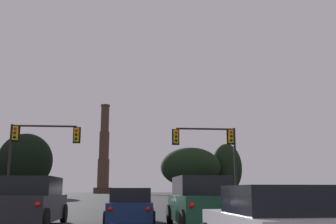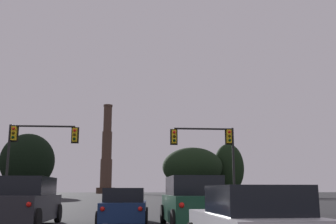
# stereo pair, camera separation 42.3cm
# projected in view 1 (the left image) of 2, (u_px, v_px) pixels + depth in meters

# --- Properties ---
(suv_left_lane_second) EXTENTS (2.11, 4.91, 1.86)m
(suv_left_lane_second) POSITION_uv_depth(u_px,v_px,m) (31.00, 202.00, 15.01)
(suv_left_lane_second) COLOR #232328
(suv_left_lane_second) RESTS_ON ground_plane
(hatchback_center_lane_second) EXTENTS (2.04, 4.16, 1.44)m
(hatchback_center_lane_second) POSITION_uv_depth(u_px,v_px,m) (131.00, 207.00, 16.00)
(hatchback_center_lane_second) COLOR navy
(hatchback_center_lane_second) RESTS_ON ground_plane
(suv_right_lane_second) EXTENTS (2.20, 4.94, 1.86)m
(suv_right_lane_second) POSITION_uv_depth(u_px,v_px,m) (201.00, 203.00, 14.60)
(suv_right_lane_second) COLOR #0F3823
(suv_right_lane_second) RESTS_ON ground_plane
(traffic_light_overhead_left) EXTENTS (5.28, 0.50, 6.22)m
(traffic_light_overhead_left) POSITION_uv_depth(u_px,v_px,m) (34.00, 144.00, 29.33)
(traffic_light_overhead_left) COLOR black
(traffic_light_overhead_left) RESTS_ON ground_plane
(traffic_light_overhead_right) EXTENTS (5.10, 0.50, 6.15)m
(traffic_light_overhead_right) POSITION_uv_depth(u_px,v_px,m) (214.00, 146.00, 30.42)
(traffic_light_overhead_right) COLOR black
(traffic_light_overhead_right) RESTS_ON ground_plane
(smokestack) EXTENTS (7.93, 7.93, 38.37)m
(smokestack) POSITION_uv_depth(u_px,v_px,m) (104.00, 158.00, 168.34)
(smokestack) COLOR #3C2B22
(smokestack) RESTS_ON ground_plane
(treeline_far_right) EXTENTS (11.45, 10.30, 13.49)m
(treeline_far_right) POSITION_uv_depth(u_px,v_px,m) (25.00, 161.00, 84.18)
(treeline_far_right) COLOR black
(treeline_far_right) RESTS_ON ground_plane
(treeline_left_mid) EXTENTS (7.19, 6.47, 12.28)m
(treeline_left_mid) POSITION_uv_depth(u_px,v_px,m) (227.00, 168.00, 92.81)
(treeline_left_mid) COLOR black
(treeline_left_mid) RESTS_ON ground_plane
(treeline_center_left) EXTENTS (13.75, 12.38, 11.03)m
(treeline_center_left) POSITION_uv_depth(u_px,v_px,m) (191.00, 167.00, 89.71)
(treeline_center_left) COLOR black
(treeline_center_left) RESTS_ON ground_plane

